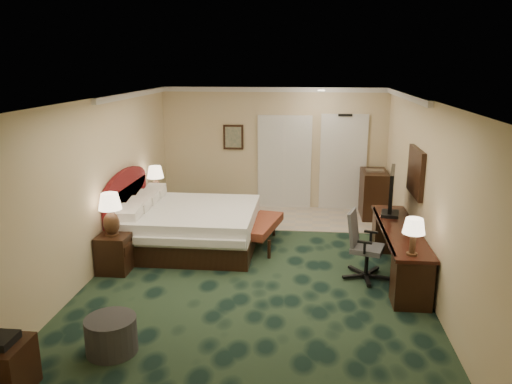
# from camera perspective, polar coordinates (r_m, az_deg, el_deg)

# --- Properties ---
(floor) EXTENTS (5.00, 7.50, 0.00)m
(floor) POSITION_cam_1_polar(r_m,az_deg,el_deg) (8.00, 0.07, -9.15)
(floor) COLOR black
(floor) RESTS_ON ground
(ceiling) EXTENTS (5.00, 7.50, 0.00)m
(ceiling) POSITION_cam_1_polar(r_m,az_deg,el_deg) (7.34, 0.08, 10.51)
(ceiling) COLOR white
(ceiling) RESTS_ON wall_back
(wall_back) EXTENTS (5.00, 0.00, 2.70)m
(wall_back) POSITION_cam_1_polar(r_m,az_deg,el_deg) (11.22, 2.01, 4.98)
(wall_back) COLOR beige
(wall_back) RESTS_ON ground
(wall_front) EXTENTS (5.00, 0.00, 2.70)m
(wall_front) POSITION_cam_1_polar(r_m,az_deg,el_deg) (4.07, -5.39, -12.89)
(wall_front) COLOR beige
(wall_front) RESTS_ON ground
(wall_left) EXTENTS (0.00, 7.50, 2.70)m
(wall_left) POSITION_cam_1_polar(r_m,az_deg,el_deg) (8.19, -17.61, 0.68)
(wall_left) COLOR beige
(wall_left) RESTS_ON ground
(wall_right) EXTENTS (0.00, 7.50, 2.70)m
(wall_right) POSITION_cam_1_polar(r_m,az_deg,el_deg) (7.73, 18.85, -0.23)
(wall_right) COLOR beige
(wall_right) RESTS_ON ground
(crown_molding) EXTENTS (5.00, 7.50, 0.10)m
(crown_molding) POSITION_cam_1_polar(r_m,az_deg,el_deg) (7.35, 0.08, 10.13)
(crown_molding) COLOR silver
(crown_molding) RESTS_ON wall_back
(tile_patch) EXTENTS (3.20, 1.70, 0.01)m
(tile_patch) POSITION_cam_1_polar(r_m,az_deg,el_deg) (10.68, 6.46, -3.02)
(tile_patch) COLOR #B6AA9E
(tile_patch) RESTS_ON ground
(headboard) EXTENTS (0.12, 2.00, 1.40)m
(headboard) POSITION_cam_1_polar(r_m,az_deg,el_deg) (9.23, -14.54, -1.75)
(headboard) COLOR #530D12
(headboard) RESTS_ON ground
(entry_door) EXTENTS (1.02, 0.06, 2.18)m
(entry_door) POSITION_cam_1_polar(r_m,az_deg,el_deg) (11.25, 9.90, 3.25)
(entry_door) COLOR silver
(entry_door) RESTS_ON ground
(closet_doors) EXTENTS (1.20, 0.06, 2.10)m
(closet_doors) POSITION_cam_1_polar(r_m,az_deg,el_deg) (11.22, 3.26, 3.41)
(closet_doors) COLOR beige
(closet_doors) RESTS_ON ground
(wall_art) EXTENTS (0.45, 0.06, 0.55)m
(wall_art) POSITION_cam_1_polar(r_m,az_deg,el_deg) (11.23, -2.60, 6.28)
(wall_art) COLOR #465C51
(wall_art) RESTS_ON wall_back
(wall_mirror) EXTENTS (0.05, 0.95, 0.75)m
(wall_mirror) POSITION_cam_1_polar(r_m,az_deg,el_deg) (8.24, 17.80, 2.18)
(wall_mirror) COLOR white
(wall_mirror) RESTS_ON wall_right
(bed) EXTENTS (2.26, 2.09, 0.72)m
(bed) POSITION_cam_1_polar(r_m,az_deg,el_deg) (9.03, -7.32, -4.02)
(bed) COLOR white
(bed) RESTS_ON ground
(nightstand_near) EXTENTS (0.48, 0.55, 0.60)m
(nightstand_near) POSITION_cam_1_polar(r_m,az_deg,el_deg) (8.26, -15.78, -6.68)
(nightstand_near) COLOR black
(nightstand_near) RESTS_ON ground
(nightstand_far) EXTENTS (0.47, 0.54, 0.59)m
(nightstand_far) POSITION_cam_1_polar(r_m,az_deg,el_deg) (10.38, -11.11, -2.07)
(nightstand_far) COLOR black
(nightstand_far) RESTS_ON ground
(lamp_near) EXTENTS (0.40, 0.40, 0.68)m
(lamp_near) POSITION_cam_1_polar(r_m,az_deg,el_deg) (8.04, -16.26, -2.47)
(lamp_near) COLOR black
(lamp_near) RESTS_ON nightstand_near
(lamp_far) EXTENTS (0.37, 0.37, 0.63)m
(lamp_far) POSITION_cam_1_polar(r_m,az_deg,el_deg) (10.21, -11.39, 1.18)
(lamp_far) COLOR black
(lamp_far) RESTS_ON nightstand_far
(bed_bench) EXTENTS (0.74, 1.43, 0.46)m
(bed_bench) POSITION_cam_1_polar(r_m,az_deg,el_deg) (9.02, 0.62, -4.77)
(bed_bench) COLOR brown
(bed_bench) RESTS_ON ground
(ottoman) EXTENTS (0.73, 0.73, 0.42)m
(ottoman) POSITION_cam_1_polar(r_m,az_deg,el_deg) (6.14, -16.21, -15.42)
(ottoman) COLOR #323233
(ottoman) RESTS_ON ground
(side_table) EXTENTS (0.51, 0.51, 0.55)m
(side_table) POSITION_cam_1_polar(r_m,az_deg,el_deg) (5.83, -26.98, -17.54)
(side_table) COLOR black
(side_table) RESTS_ON ground
(desk) EXTENTS (0.56, 2.58, 0.75)m
(desk) POSITION_cam_1_polar(r_m,az_deg,el_deg) (8.12, 15.96, -6.55)
(desk) COLOR black
(desk) RESTS_ON ground
(tv) EXTENTS (0.27, 1.00, 0.78)m
(tv) POSITION_cam_1_polar(r_m,az_deg,el_deg) (8.54, 15.21, -0.07)
(tv) COLOR black
(tv) RESTS_ON desk
(desk_lamp) EXTENTS (0.31, 0.31, 0.52)m
(desk_lamp) POSITION_cam_1_polar(r_m,az_deg,el_deg) (6.90, 17.53, -4.88)
(desk_lamp) COLOR black
(desk_lamp) RESTS_ON desk
(desk_chair) EXTENTS (0.75, 0.73, 1.05)m
(desk_chair) POSITION_cam_1_polar(r_m,az_deg,el_deg) (7.80, 12.63, -6.02)
(desk_chair) COLOR #515255
(desk_chair) RESTS_ON ground
(minibar) EXTENTS (0.52, 0.94, 1.00)m
(minibar) POSITION_cam_1_polar(r_m,az_deg,el_deg) (10.93, 13.29, -0.23)
(minibar) COLOR black
(minibar) RESTS_ON ground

